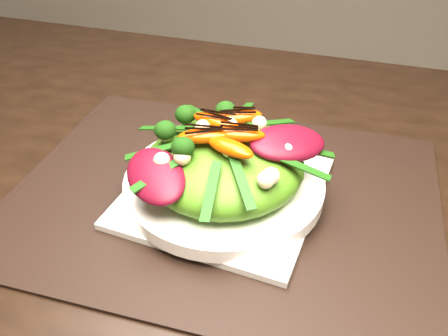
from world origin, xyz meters
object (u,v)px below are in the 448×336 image
(placemat, at_px, (224,196))
(dining_table, at_px, (171,178))
(plate_base, at_px, (224,192))
(orange_segment, at_px, (218,131))
(salad_bowl, at_px, (224,183))
(lettuce_mound, at_px, (224,164))

(placemat, bearing_deg, dining_table, 156.60)
(plate_base, bearing_deg, placemat, 90.00)
(dining_table, xyz_separation_m, orange_segment, (0.08, -0.03, 0.12))
(salad_bowl, distance_m, lettuce_mound, 0.03)
(placemat, relative_size, salad_bowl, 2.13)
(lettuce_mound, bearing_deg, plate_base, 180.00)
(dining_table, distance_m, placemat, 0.10)
(plate_base, height_order, orange_segment, orange_segment)
(orange_segment, bearing_deg, plate_base, -33.33)
(dining_table, xyz_separation_m, placemat, (0.09, -0.04, 0.02))
(plate_base, xyz_separation_m, lettuce_mound, (0.00, 0.00, 0.04))
(lettuce_mound, relative_size, orange_segment, 3.18)
(salad_bowl, bearing_deg, plate_base, 180.00)
(dining_table, distance_m, salad_bowl, 0.11)
(orange_segment, bearing_deg, dining_table, 157.96)
(plate_base, relative_size, lettuce_mound, 1.18)
(salad_bowl, xyz_separation_m, lettuce_mound, (0.00, 0.00, 0.03))
(placemat, bearing_deg, plate_base, -90.00)
(placemat, bearing_deg, orange_segment, 146.67)
(placemat, distance_m, salad_bowl, 0.02)
(dining_table, relative_size, salad_bowl, 6.35)
(salad_bowl, bearing_deg, placemat, 153.43)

